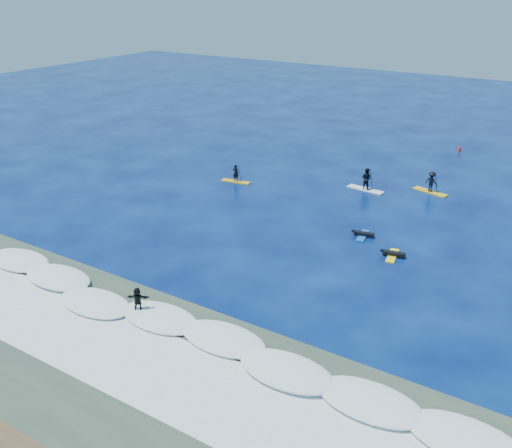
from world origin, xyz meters
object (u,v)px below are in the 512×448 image
Objects in this scene: sup_paddler_left at (236,176)px; prone_paddler_far at (363,235)px; marker_buoy at (459,149)px; wave_surfer at (138,300)px; sup_paddler_right at (431,183)px; sup_paddler_center at (366,181)px; prone_paddler_near at (393,254)px.

sup_paddler_left is 1.31× the size of prone_paddler_far.
sup_paddler_left is 3.94× the size of marker_buoy.
wave_surfer reaches higher than marker_buoy.
wave_surfer is (-7.71, -27.28, -0.02)m from sup_paddler_right.
sup_paddler_center is 16.57m from marker_buoy.
prone_paddler_far is at bearing -80.13° from sup_paddler_right.
sup_paddler_center reaches higher than marker_buoy.
sup_paddler_left is 24.94m from marker_buoy.
sup_paddler_left is 0.83× the size of sup_paddler_center.
prone_paddler_near is 1.03× the size of prone_paddler_far.
sup_paddler_left reaches higher than prone_paddler_far.
sup_paddler_center is at bearing 20.23° from prone_paddler_near.
wave_surfer is 41.56m from marker_buoy.
sup_paddler_left is 16.80m from sup_paddler_right.
sup_paddler_left is at bearing -150.79° from sup_paddler_center.
sup_paddler_left is 1.38× the size of wave_surfer.
marker_buoy is (-1.12, 13.75, -0.53)m from sup_paddler_right.
sup_paddler_right is at bearing 45.47° from wave_surfer.
sup_paddler_right reaches higher than sup_paddler_left.
sup_paddler_center reaches higher than wave_surfer.
prone_paddler_far is (-1.33, -11.40, -0.69)m from sup_paddler_right.
wave_surfer is (-2.84, -24.90, -0.04)m from sup_paddler_center.
sup_paddler_center is 1.06× the size of sup_paddler_right.
marker_buoy is (0.22, 25.15, 0.16)m from prone_paddler_far.
wave_surfer is at bearing -77.86° from sup_paddler_left.
wave_surfer is at bearing -89.25° from sup_paddler_right.
sup_paddler_left is 1.28× the size of prone_paddler_near.
prone_paddler_far is at bearing -61.55° from sup_paddler_center.
sup_paddler_right is at bearing 33.14° from sup_paddler_center.
prone_paddler_far is 25.15m from marker_buoy.
sup_paddler_left is at bearing 81.74° from wave_surfer.
sup_paddler_left reaches higher than wave_surfer.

